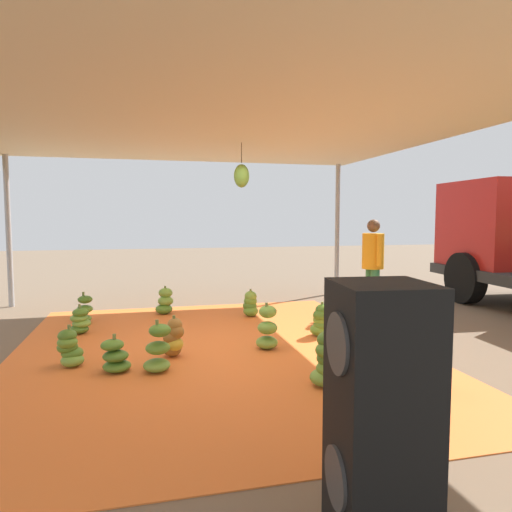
{
  "coord_description": "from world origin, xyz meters",
  "views": [
    {
      "loc": [
        5.64,
        -0.85,
        1.67
      ],
      "look_at": [
        -0.67,
        0.69,
        1.13
      ],
      "focal_mm": 32.34,
      "sensor_mm": 36.0,
      "label": 1
    }
  ],
  "objects_px": {
    "banana_bunch_0": "(427,369)",
    "banana_bunch_11": "(322,321)",
    "banana_bunch_1": "(80,322)",
    "banana_bunch_9": "(165,302)",
    "banana_bunch_5": "(70,349)",
    "worker_0": "(373,259)",
    "speaker_stack": "(380,416)",
    "banana_bunch_10": "(328,361)",
    "banana_bunch_8": "(174,339)",
    "banana_bunch_2": "(84,310)",
    "banana_bunch_6": "(267,329)",
    "banana_bunch_3": "(250,304)",
    "banana_bunch_4": "(158,350)",
    "banana_bunch_7": "(115,357)"
  },
  "relations": [
    {
      "from": "banana_bunch_4",
      "to": "worker_0",
      "type": "distance_m",
      "value": 4.33
    },
    {
      "from": "banana_bunch_3",
      "to": "banana_bunch_5",
      "type": "distance_m",
      "value": 3.32
    },
    {
      "from": "banana_bunch_2",
      "to": "banana_bunch_6",
      "type": "bearing_deg",
      "value": 49.25
    },
    {
      "from": "banana_bunch_2",
      "to": "banana_bunch_3",
      "type": "relative_size",
      "value": 1.07
    },
    {
      "from": "banana_bunch_4",
      "to": "banana_bunch_11",
      "type": "bearing_deg",
      "value": 113.4
    },
    {
      "from": "banana_bunch_7",
      "to": "speaker_stack",
      "type": "height_order",
      "value": "speaker_stack"
    },
    {
      "from": "banana_bunch_0",
      "to": "worker_0",
      "type": "distance_m",
      "value": 3.59
    },
    {
      "from": "banana_bunch_4",
      "to": "banana_bunch_7",
      "type": "height_order",
      "value": "banana_bunch_4"
    },
    {
      "from": "banana_bunch_1",
      "to": "banana_bunch_7",
      "type": "height_order",
      "value": "banana_bunch_1"
    },
    {
      "from": "banana_bunch_0",
      "to": "speaker_stack",
      "type": "bearing_deg",
      "value": -39.69
    },
    {
      "from": "banana_bunch_1",
      "to": "banana_bunch_9",
      "type": "distance_m",
      "value": 1.67
    },
    {
      "from": "banana_bunch_6",
      "to": "banana_bunch_5",
      "type": "bearing_deg",
      "value": -86.43
    },
    {
      "from": "banana_bunch_0",
      "to": "banana_bunch_10",
      "type": "distance_m",
      "value": 0.95
    },
    {
      "from": "banana_bunch_1",
      "to": "banana_bunch_5",
      "type": "xyz_separation_m",
      "value": [
        1.54,
        0.09,
        0.03
      ]
    },
    {
      "from": "banana_bunch_5",
      "to": "banana_bunch_7",
      "type": "distance_m",
      "value": 0.59
    },
    {
      "from": "banana_bunch_1",
      "to": "banana_bunch_3",
      "type": "relative_size",
      "value": 0.93
    },
    {
      "from": "banana_bunch_2",
      "to": "banana_bunch_8",
      "type": "relative_size",
      "value": 0.98
    },
    {
      "from": "banana_bunch_6",
      "to": "banana_bunch_0",
      "type": "bearing_deg",
      "value": 33.97
    },
    {
      "from": "banana_bunch_7",
      "to": "banana_bunch_6",
      "type": "bearing_deg",
      "value": 103.98
    },
    {
      "from": "banana_bunch_7",
      "to": "speaker_stack",
      "type": "distance_m",
      "value": 3.44
    },
    {
      "from": "banana_bunch_3",
      "to": "banana_bunch_9",
      "type": "xyz_separation_m",
      "value": [
        -0.53,
        -1.4,
        0.01
      ]
    },
    {
      "from": "banana_bunch_5",
      "to": "speaker_stack",
      "type": "relative_size",
      "value": 0.35
    },
    {
      "from": "banana_bunch_0",
      "to": "banana_bunch_11",
      "type": "relative_size",
      "value": 0.96
    },
    {
      "from": "banana_bunch_3",
      "to": "banana_bunch_6",
      "type": "relative_size",
      "value": 0.77
    },
    {
      "from": "banana_bunch_1",
      "to": "banana_bunch_8",
      "type": "xyz_separation_m",
      "value": [
        1.46,
        1.24,
        0.05
      ]
    },
    {
      "from": "banana_bunch_11",
      "to": "worker_0",
      "type": "xyz_separation_m",
      "value": [
        -1.18,
        1.4,
        0.74
      ]
    },
    {
      "from": "banana_bunch_3",
      "to": "banana_bunch_9",
      "type": "height_order",
      "value": "banana_bunch_9"
    },
    {
      "from": "banana_bunch_6",
      "to": "banana_bunch_8",
      "type": "distance_m",
      "value": 1.18
    },
    {
      "from": "banana_bunch_4",
      "to": "banana_bunch_5",
      "type": "relative_size",
      "value": 1.2
    },
    {
      "from": "banana_bunch_6",
      "to": "banana_bunch_10",
      "type": "xyz_separation_m",
      "value": [
        1.41,
        0.24,
        0.0
      ]
    },
    {
      "from": "banana_bunch_8",
      "to": "banana_bunch_10",
      "type": "distance_m",
      "value": 1.96
    },
    {
      "from": "banana_bunch_10",
      "to": "speaker_stack",
      "type": "xyz_separation_m",
      "value": [
        2.12,
        -0.61,
        0.41
      ]
    },
    {
      "from": "banana_bunch_0",
      "to": "banana_bunch_8",
      "type": "height_order",
      "value": "banana_bunch_8"
    },
    {
      "from": "banana_bunch_7",
      "to": "worker_0",
      "type": "height_order",
      "value": "worker_0"
    },
    {
      "from": "banana_bunch_5",
      "to": "banana_bunch_11",
      "type": "height_order",
      "value": "banana_bunch_11"
    },
    {
      "from": "speaker_stack",
      "to": "banana_bunch_10",
      "type": "bearing_deg",
      "value": 163.97
    },
    {
      "from": "banana_bunch_3",
      "to": "banana_bunch_8",
      "type": "relative_size",
      "value": 0.91
    },
    {
      "from": "banana_bunch_0",
      "to": "banana_bunch_11",
      "type": "distance_m",
      "value": 2.15
    },
    {
      "from": "banana_bunch_5",
      "to": "banana_bunch_8",
      "type": "bearing_deg",
      "value": 94.13
    },
    {
      "from": "banana_bunch_1",
      "to": "banana_bunch_9",
      "type": "height_order",
      "value": "banana_bunch_9"
    },
    {
      "from": "banana_bunch_9",
      "to": "speaker_stack",
      "type": "height_order",
      "value": "speaker_stack"
    },
    {
      "from": "banana_bunch_8",
      "to": "worker_0",
      "type": "xyz_separation_m",
      "value": [
        -1.67,
        3.49,
        0.73
      ]
    },
    {
      "from": "banana_bunch_0",
      "to": "banana_bunch_8",
      "type": "bearing_deg",
      "value": -125.22
    },
    {
      "from": "banana_bunch_0",
      "to": "banana_bunch_2",
      "type": "xyz_separation_m",
      "value": [
        -3.82,
        -3.6,
        -0.0
      ]
    },
    {
      "from": "banana_bunch_0",
      "to": "banana_bunch_4",
      "type": "distance_m",
      "value": 2.77
    },
    {
      "from": "banana_bunch_1",
      "to": "banana_bunch_11",
      "type": "xyz_separation_m",
      "value": [
        0.96,
        3.33,
        0.04
      ]
    },
    {
      "from": "banana_bunch_5",
      "to": "banana_bunch_9",
      "type": "distance_m",
      "value": 2.88
    },
    {
      "from": "banana_bunch_8",
      "to": "banana_bunch_5",
      "type": "bearing_deg",
      "value": -85.87
    },
    {
      "from": "banana_bunch_8",
      "to": "banana_bunch_2",
      "type": "bearing_deg",
      "value": -149.64
    },
    {
      "from": "banana_bunch_9",
      "to": "banana_bunch_10",
      "type": "xyz_separation_m",
      "value": [
        3.9,
        1.41,
        0.05
      ]
    }
  ]
}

